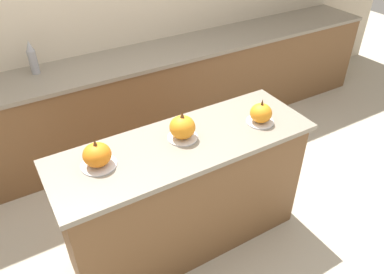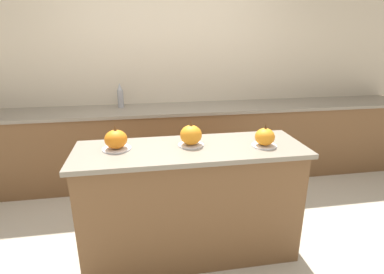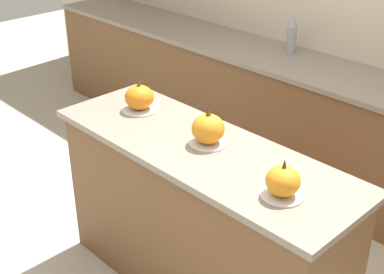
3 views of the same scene
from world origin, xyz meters
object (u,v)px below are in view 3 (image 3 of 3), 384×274
at_px(pumpkin_cake_left, 139,98).
at_px(bottle_tall, 292,35).
at_px(pumpkin_cake_center, 208,130).
at_px(pumpkin_cake_right, 283,182).

xyz_separation_m(pumpkin_cake_left, bottle_tall, (-0.04, 1.46, 0.05)).
xyz_separation_m(pumpkin_cake_center, pumpkin_cake_right, (0.53, -0.11, -0.01)).
bearing_deg(pumpkin_cake_right, pumpkin_cake_center, 168.67).
bearing_deg(pumpkin_cake_left, pumpkin_cake_center, -1.26).
bearing_deg(pumpkin_cake_right, pumpkin_cake_left, 173.70).
xyz_separation_m(pumpkin_cake_center, bottle_tall, (-0.59, 1.47, 0.04)).
xyz_separation_m(pumpkin_cake_left, pumpkin_cake_center, (0.54, -0.01, 0.01)).
bearing_deg(pumpkin_cake_center, pumpkin_cake_right, -11.33).
bearing_deg(pumpkin_cake_left, pumpkin_cake_right, -6.30).
relative_size(pumpkin_cake_center, pumpkin_cake_right, 1.05).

